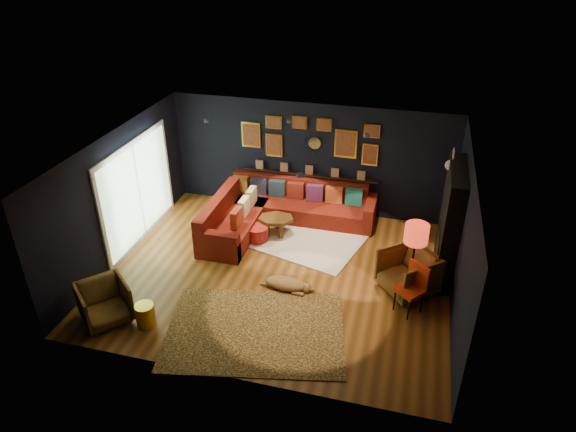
% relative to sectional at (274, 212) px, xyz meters
% --- Properties ---
extents(floor, '(6.50, 6.50, 0.00)m').
position_rel_sectional_xyz_m(floor, '(0.61, -1.81, -0.32)').
color(floor, '#935822').
rests_on(floor, ground).
extents(room_walls, '(6.50, 6.50, 6.50)m').
position_rel_sectional_xyz_m(room_walls, '(0.61, -1.81, 1.27)').
color(room_walls, black).
rests_on(room_walls, ground).
extents(sectional, '(3.41, 2.69, 0.86)m').
position_rel_sectional_xyz_m(sectional, '(0.00, 0.00, 0.00)').
color(sectional, maroon).
rests_on(sectional, ground).
extents(ledge, '(3.20, 0.12, 0.04)m').
position_rel_sectional_xyz_m(ledge, '(0.61, 0.87, 0.60)').
color(ledge, black).
rests_on(ledge, room_walls).
extents(gallery_wall, '(3.15, 0.04, 1.02)m').
position_rel_sectional_xyz_m(gallery_wall, '(0.60, 0.91, 1.48)').
color(gallery_wall, yellow).
rests_on(gallery_wall, room_walls).
extents(sunburst_mirror, '(0.47, 0.16, 0.47)m').
position_rel_sectional_xyz_m(sunburst_mirror, '(0.71, 0.91, 1.38)').
color(sunburst_mirror, silver).
rests_on(sunburst_mirror, room_walls).
extents(fireplace, '(0.31, 1.60, 2.20)m').
position_rel_sectional_xyz_m(fireplace, '(3.71, -0.91, 0.70)').
color(fireplace, black).
rests_on(fireplace, ground).
extents(deer_head, '(0.50, 0.28, 0.45)m').
position_rel_sectional_xyz_m(deer_head, '(3.75, -0.41, 1.73)').
color(deer_head, white).
rests_on(deer_head, fireplace).
extents(sliding_door, '(0.06, 2.80, 2.20)m').
position_rel_sectional_xyz_m(sliding_door, '(-2.60, -1.21, 0.78)').
color(sliding_door, white).
rests_on(sliding_door, ground).
extents(ceiling_spots, '(3.30, 2.50, 0.06)m').
position_rel_sectional_xyz_m(ceiling_spots, '(0.61, -1.01, 2.24)').
color(ceiling_spots, black).
rests_on(ceiling_spots, room_walls).
extents(shag_rug, '(2.74, 2.29, 0.03)m').
position_rel_sectional_xyz_m(shag_rug, '(0.82, -0.51, -0.31)').
color(shag_rug, white).
rests_on(shag_rug, ground).
extents(leopard_rug, '(3.34, 2.68, 0.02)m').
position_rel_sectional_xyz_m(leopard_rug, '(0.68, -3.47, -0.31)').
color(leopard_rug, tan).
rests_on(leopard_rug, ground).
extents(coffee_table, '(0.89, 0.74, 0.39)m').
position_rel_sectional_xyz_m(coffee_table, '(0.17, -0.42, 0.03)').
color(coffee_table, brown).
rests_on(coffee_table, shag_rug).
extents(pouf, '(0.48, 0.48, 0.32)m').
position_rel_sectional_xyz_m(pouf, '(-0.15, -0.77, -0.13)').
color(pouf, '#A5201B').
rests_on(pouf, shag_rug).
extents(armchair_left, '(1.06, 1.07, 0.80)m').
position_rel_sectional_xyz_m(armchair_left, '(-1.88, -3.86, 0.08)').
color(armchair_left, gold).
rests_on(armchair_left, ground).
extents(armchair_right, '(1.20, 1.21, 0.91)m').
position_rel_sectional_xyz_m(armchair_right, '(3.06, -1.72, 0.13)').
color(armchair_right, gold).
rests_on(armchair_right, ground).
extents(gold_stool, '(0.33, 0.33, 0.41)m').
position_rel_sectional_xyz_m(gold_stool, '(-1.16, -3.80, -0.12)').
color(gold_stool, yellow).
rests_on(gold_stool, ground).
extents(orange_chair, '(0.62, 0.62, 0.93)m').
position_rel_sectional_xyz_m(orange_chair, '(3.17, -2.25, 0.23)').
color(orange_chair, black).
rests_on(orange_chair, ground).
extents(floor_lamp, '(0.42, 0.42, 1.51)m').
position_rel_sectional_xyz_m(floor_lamp, '(3.11, -1.86, 0.94)').
color(floor_lamp, black).
rests_on(floor_lamp, ground).
extents(dog, '(1.08, 0.58, 0.33)m').
position_rel_sectional_xyz_m(dog, '(0.88, -2.26, -0.14)').
color(dog, '#A0703C').
rests_on(dog, leopard_rug).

